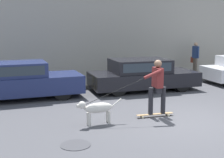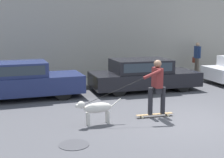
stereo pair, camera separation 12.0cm
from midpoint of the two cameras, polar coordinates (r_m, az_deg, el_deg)
ground_plane at (r=8.95m, az=13.19°, el=-7.55°), size 36.00×36.00×0.00m
back_wall at (r=15.28m, az=-0.98°, el=8.71°), size 32.00×0.30×4.66m
sidewalk_curb at (r=14.44m, az=0.36°, el=-0.40°), size 30.00×1.90×0.13m
parked_car_0 at (r=11.66m, az=-16.09°, el=-0.36°), size 4.37×1.77×1.34m
parked_car_1 at (r=12.75m, az=6.00°, el=0.70°), size 4.40×1.90×1.27m
dog at (r=8.34m, az=-2.54°, el=-5.37°), size 1.29×0.34×0.68m
skateboarder at (r=9.02m, az=8.54°, el=-1.04°), size 2.77×0.56×1.66m
pedestrian_with_bag at (r=16.64m, az=15.47°, el=3.99°), size 0.20×0.62×1.64m
manhole_cover at (r=7.14m, az=-6.49°, el=-11.85°), size 0.68×0.68×0.01m
fire_hydrant at (r=12.78m, az=-5.53°, el=-0.44°), size 0.18×0.18×0.69m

